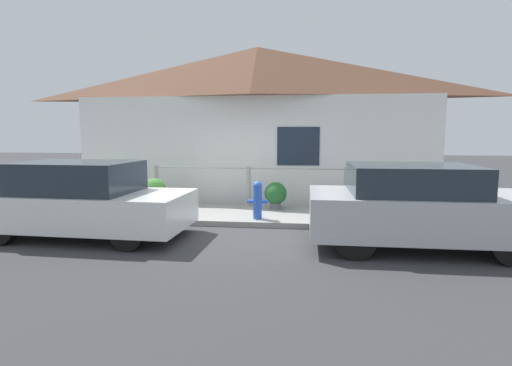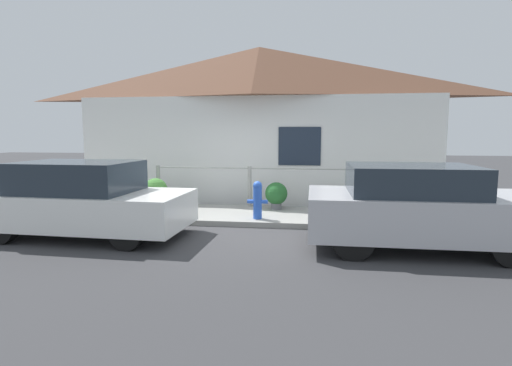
% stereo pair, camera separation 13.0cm
% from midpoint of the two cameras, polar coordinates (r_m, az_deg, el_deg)
% --- Properties ---
extents(ground_plane, '(60.00, 60.00, 0.00)m').
position_cam_midpoint_polar(ground_plane, '(8.37, -2.43, -6.33)').
color(ground_plane, '#38383A').
extents(sidewalk, '(24.00, 1.97, 0.12)m').
position_cam_midpoint_polar(sidewalk, '(9.30, -1.32, -4.60)').
color(sidewalk, gray).
rests_on(sidewalk, ground_plane).
extents(house, '(10.11, 2.23, 4.39)m').
position_cam_midpoint_polar(house, '(11.71, 0.73, 14.47)').
color(house, white).
rests_on(house, ground_plane).
extents(fence, '(4.90, 0.10, 1.01)m').
position_cam_midpoint_polar(fence, '(10.01, -0.55, -0.16)').
color(fence, '#999993').
rests_on(fence, sidewalk).
extents(car_left, '(3.88, 1.83, 1.42)m').
position_cam_midpoint_polar(car_left, '(8.18, -22.95, -2.24)').
color(car_left, white).
rests_on(car_left, ground_plane).
extents(car_right, '(3.67, 1.80, 1.42)m').
position_cam_midpoint_polar(car_right, '(7.24, 22.46, -3.18)').
color(car_right, '#B7B7BC').
rests_on(car_right, ground_plane).
extents(fire_hydrant, '(0.44, 0.20, 0.81)m').
position_cam_midpoint_polar(fire_hydrant, '(8.56, 0.66, -2.32)').
color(fire_hydrant, blue).
rests_on(fire_hydrant, sidewalk).
extents(potted_plant_near_hydrant, '(0.54, 0.54, 0.66)m').
position_cam_midpoint_polar(potted_plant_near_hydrant, '(9.67, 3.30, -1.62)').
color(potted_plant_near_hydrant, slate).
rests_on(potted_plant_near_hydrant, sidewalk).
extents(potted_plant_by_fence, '(0.59, 0.59, 0.73)m').
position_cam_midpoint_polar(potted_plant_by_fence, '(10.18, -13.80, -1.05)').
color(potted_plant_by_fence, slate).
rests_on(potted_plant_by_fence, sidewalk).
extents(potted_plant_corner, '(0.43, 0.43, 0.53)m').
position_cam_midpoint_polar(potted_plant_corner, '(9.43, 17.71, -2.71)').
color(potted_plant_corner, '#9E5638').
rests_on(potted_plant_corner, sidewalk).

